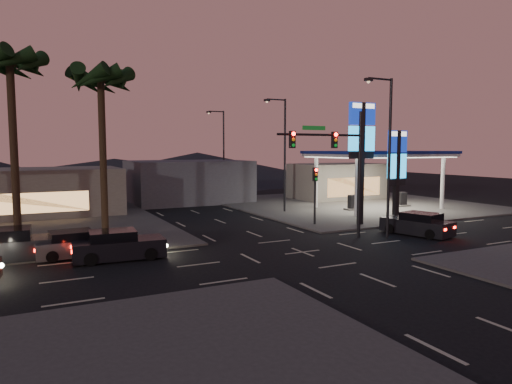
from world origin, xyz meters
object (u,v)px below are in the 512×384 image
car_lane_a_front (118,246)px  car_lane_b_front (76,244)px  pylon_sign_tall (362,139)px  gas_station (379,155)px  pylon_sign_short (397,163)px  car_lane_b_mid (10,246)px  suv_station (418,224)px  traffic_signal_mast (338,156)px

car_lane_a_front → car_lane_b_front: size_ratio=1.09×
pylon_sign_tall → car_lane_a_front: (-17.86, -2.63, -5.69)m
gas_station → car_lane_b_front: 28.58m
pylon_sign_tall → car_lane_a_front: size_ratio=1.89×
pylon_sign_short → car_lane_b_front: 22.58m
pylon_sign_short → car_lane_b_mid: (-25.29, 0.45, -3.88)m
gas_station → suv_station: gas_station is taller
gas_station → suv_station: bearing=-120.2°
pylon_sign_tall → car_lane_b_front: (-19.72, -0.99, -5.75)m
pylon_sign_tall → car_lane_b_mid: bearing=-178.6°
traffic_signal_mast → car_lane_a_front: traffic_signal_mast is taller
gas_station → car_lane_a_front: (-25.36, -9.13, -4.38)m
suv_station → gas_station: bearing=59.8°
car_lane_a_front → car_lane_b_front: bearing=138.5°
gas_station → car_lane_b_mid: 31.39m
gas_station → traffic_signal_mast: 15.82m
car_lane_a_front → car_lane_b_mid: (-4.93, 2.09, 0.07)m
pylon_sign_tall → pylon_sign_short: size_ratio=1.29×
gas_station → car_lane_b_front: gas_station is taller
gas_station → traffic_signal_mast: traffic_signal_mast is taller
car_lane_a_front → suv_station: (18.89, -1.96, -0.01)m
pylon_sign_short → traffic_signal_mast: (-7.24, -2.51, 0.57)m
pylon_sign_tall → car_lane_b_mid: size_ratio=1.73×
pylon_sign_short → car_lane_b_mid: size_ratio=1.35×
pylon_sign_short → traffic_signal_mast: size_ratio=0.88×
gas_station → car_lane_b_mid: bearing=-166.9°
car_lane_b_front → suv_station: 21.06m
car_lane_b_mid → car_lane_b_front: bearing=-8.2°
car_lane_a_front → car_lane_b_mid: size_ratio=0.91×
car_lane_a_front → suv_station: 18.99m
pylon_sign_tall → suv_station: size_ratio=1.87×
car_lane_b_mid → pylon_sign_tall: bearing=1.4°
pylon_sign_short → car_lane_a_front: pylon_sign_short is taller
traffic_signal_mast → car_lane_a_front: bearing=176.2°
car_lane_b_front → suv_station: size_ratio=0.90×
pylon_sign_tall → car_lane_a_front: bearing=-171.6°
car_lane_b_mid → pylon_sign_short: bearing=-1.0°
gas_station → pylon_sign_short: bearing=-123.7°
traffic_signal_mast → car_lane_b_front: 15.86m
car_lane_b_front → pylon_sign_tall: bearing=2.9°
traffic_signal_mast → suv_station: (5.78, -1.08, -4.53)m
pylon_sign_tall → car_lane_b_front: bearing=-177.1°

